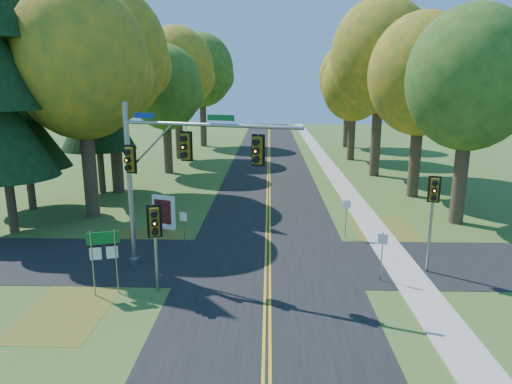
{
  "coord_description": "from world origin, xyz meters",
  "views": [
    {
      "loc": [
        0.03,
        -18.44,
        8.25
      ],
      "look_at": [
        -0.59,
        2.95,
        3.2
      ],
      "focal_mm": 32.0,
      "sensor_mm": 36.0,
      "label": 1
    }
  ],
  "objects_px": {
    "east_signal_pole": "(433,200)",
    "info_kiosk": "(164,212)",
    "traffic_mast": "(167,166)",
    "route_sign_cluster": "(104,250)"
  },
  "relations": [
    {
      "from": "traffic_mast",
      "to": "info_kiosk",
      "type": "bearing_deg",
      "value": 125.6
    },
    {
      "from": "east_signal_pole",
      "to": "route_sign_cluster",
      "type": "height_order",
      "value": "east_signal_pole"
    },
    {
      "from": "east_signal_pole",
      "to": "route_sign_cluster",
      "type": "relative_size",
      "value": 1.66
    },
    {
      "from": "route_sign_cluster",
      "to": "traffic_mast",
      "type": "bearing_deg",
      "value": 30.91
    },
    {
      "from": "east_signal_pole",
      "to": "route_sign_cluster",
      "type": "bearing_deg",
      "value": -152.42
    },
    {
      "from": "traffic_mast",
      "to": "route_sign_cluster",
      "type": "distance_m",
      "value": 4.34
    },
    {
      "from": "east_signal_pole",
      "to": "info_kiosk",
      "type": "bearing_deg",
      "value": 172.42
    },
    {
      "from": "route_sign_cluster",
      "to": "info_kiosk",
      "type": "relative_size",
      "value": 1.35
    },
    {
      "from": "traffic_mast",
      "to": "east_signal_pole",
      "type": "relative_size",
      "value": 1.76
    },
    {
      "from": "info_kiosk",
      "to": "traffic_mast",
      "type": "bearing_deg",
      "value": -53.93
    }
  ]
}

